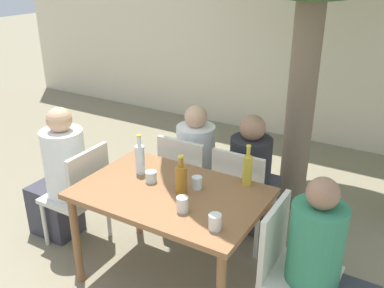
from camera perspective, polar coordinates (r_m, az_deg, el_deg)
ground_plane at (r=3.49m, az=-2.62°, el=-17.42°), size 30.00×30.00×0.00m
cafe_building_wall at (r=5.75m, az=15.81°, el=13.82°), size 10.00×0.08×2.80m
dining_table_front at (r=3.08m, az=-2.85°, el=-7.79°), size 1.32×0.87×0.78m
patio_chair_0 at (r=3.67m, az=-14.59°, el=-6.15°), size 0.44×0.44×0.91m
patio_chair_1 at (r=2.88m, az=12.81°, el=-15.20°), size 0.44×0.44×0.91m
patio_chair_2 at (r=3.78m, az=-0.63°, el=-4.42°), size 0.44×0.44×0.91m
patio_chair_3 at (r=3.57m, az=6.67°, el=-6.40°), size 0.44×0.44×0.91m
person_seated_0 at (r=3.81m, az=-17.16°, el=-4.76°), size 0.57×0.34×1.22m
person_seated_1 at (r=2.84m, az=17.57°, el=-16.43°), size 0.57×0.33×1.16m
person_seated_2 at (r=3.97m, az=1.16°, el=-3.17°), size 0.34×0.57×1.13m
person_seated_3 at (r=3.77m, az=8.17°, el=-4.87°), size 0.35×0.57×1.14m
oil_cruet_0 at (r=3.09m, az=7.40°, el=-3.37°), size 0.07×0.07×0.31m
amber_bottle_1 at (r=2.96m, az=-1.44°, el=-4.65°), size 0.08×0.08×0.29m
water_bottle_2 at (r=3.25m, az=-6.95°, el=-1.93°), size 0.07×0.07×0.31m
drinking_glass_0 at (r=3.15m, az=-5.49°, el=-4.35°), size 0.08×0.08×0.08m
drinking_glass_1 at (r=2.62m, az=3.08°, el=-10.34°), size 0.08×0.08×0.10m
drinking_glass_2 at (r=3.05m, az=0.67°, el=-5.16°), size 0.08×0.08×0.09m
drinking_glass_3 at (r=2.78m, az=-1.29°, el=-8.04°), size 0.08×0.08×0.10m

